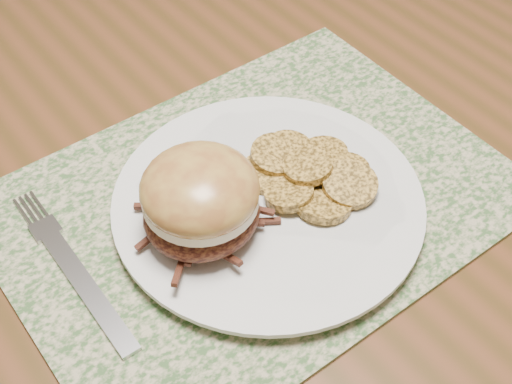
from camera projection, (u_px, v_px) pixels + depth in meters
placemat at (256, 201)px, 0.65m from camera, size 0.45×0.33×0.00m
dinner_plate at (268, 204)px, 0.63m from camera, size 0.26×0.26×0.02m
pork_sandwich at (201, 199)px, 0.58m from camera, size 0.13×0.13×0.08m
roasted_potatoes at (307, 172)px, 0.64m from camera, size 0.12×0.13×0.03m
fork at (72, 267)px, 0.59m from camera, size 0.02×0.20×0.00m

